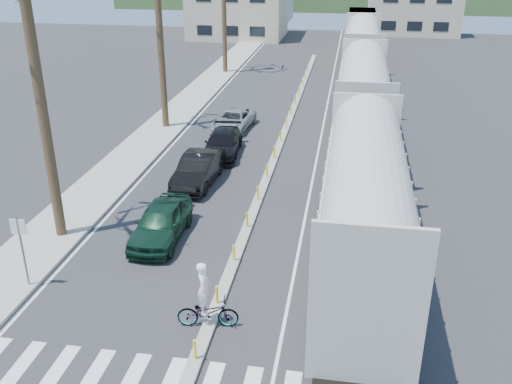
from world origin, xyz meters
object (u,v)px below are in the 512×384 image
cyclist (207,306)px  car_lead (161,222)px  street_sign (21,242)px  car_second (198,169)px

cyclist → car_lead: bearing=23.2°
street_sign → cyclist: street_sign is taller
car_lead → car_second: bearing=89.1°
street_sign → car_second: street_sign is taller
street_sign → car_second: size_ratio=0.60×
car_second → cyclist: cyclist is taller
car_lead → cyclist: (3.47, -5.68, -0.03)m
car_lead → cyclist: size_ratio=1.96×
car_second → cyclist: 12.41m
car_second → cyclist: (3.45, -11.92, -0.03)m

